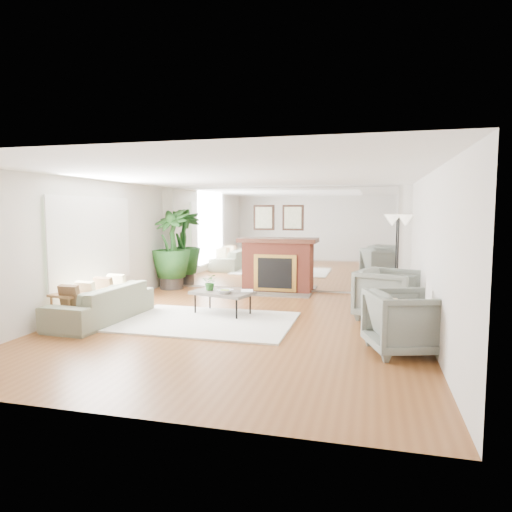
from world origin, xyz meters
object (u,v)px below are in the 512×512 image
(fireplace, at_px, (277,264))
(coffee_table, at_px, (222,293))
(potted_ficus, at_px, (171,246))
(side_table, at_px, (70,299))
(sofa, at_px, (102,303))
(armchair_back, at_px, (388,294))
(armchair_front, at_px, (405,322))
(floor_lamp, at_px, (399,227))

(fireplace, relative_size, coffee_table, 1.66)
(potted_ficus, bearing_deg, side_table, -90.36)
(fireplace, distance_m, sofa, 4.26)
(fireplace, bearing_deg, armchair_back, -41.67)
(side_table, bearing_deg, fireplace, 56.87)
(fireplace, height_order, armchair_front, fireplace)
(coffee_table, height_order, potted_ficus, potted_ficus)
(sofa, relative_size, armchair_back, 2.18)
(coffee_table, distance_m, armchair_back, 2.95)
(floor_lamp, bearing_deg, coffee_table, -143.02)
(armchair_back, height_order, floor_lamp, floor_lamp)
(fireplace, bearing_deg, armchair_front, -57.65)
(armchair_front, bearing_deg, sofa, 65.63)
(fireplace, distance_m, armchair_back, 3.28)
(coffee_table, relative_size, side_table, 2.11)
(fireplace, distance_m, floor_lamp, 2.85)
(armchair_back, bearing_deg, side_table, 130.20)
(sofa, height_order, potted_ficus, potted_ficus)
(side_table, relative_size, potted_ficus, 0.30)
(sofa, distance_m, potted_ficus, 3.44)
(coffee_table, bearing_deg, side_table, -145.62)
(armchair_front, height_order, side_table, armchair_front)
(fireplace, height_order, coffee_table, fireplace)
(armchair_front, relative_size, floor_lamp, 0.51)
(coffee_table, bearing_deg, sofa, -153.16)
(armchair_back, distance_m, floor_lamp, 2.32)
(fireplace, relative_size, floor_lamp, 1.12)
(coffee_table, xyz_separation_m, floor_lamp, (3.19, 2.40, 1.16))
(armchair_front, bearing_deg, potted_ficus, 35.21)
(armchair_front, bearing_deg, armchair_back, -12.96)
(coffee_table, xyz_separation_m, sofa, (-1.89, -0.96, -0.09))
(potted_ficus, distance_m, floor_lamp, 5.33)
(armchair_front, relative_size, potted_ficus, 0.48)
(sofa, bearing_deg, side_table, -23.48)
(sofa, height_order, armchair_front, armchair_front)
(potted_ficus, bearing_deg, armchair_back, -21.79)
(coffee_table, bearing_deg, floor_lamp, 36.98)
(armchair_back, bearing_deg, potted_ficus, 88.39)
(fireplace, xyz_separation_m, armchair_front, (2.60, -4.10, -0.23))
(coffee_table, xyz_separation_m, potted_ficus, (-2.11, 2.40, 0.64))
(armchair_back, distance_m, potted_ficus, 5.46)
(armchair_back, relative_size, floor_lamp, 0.54)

